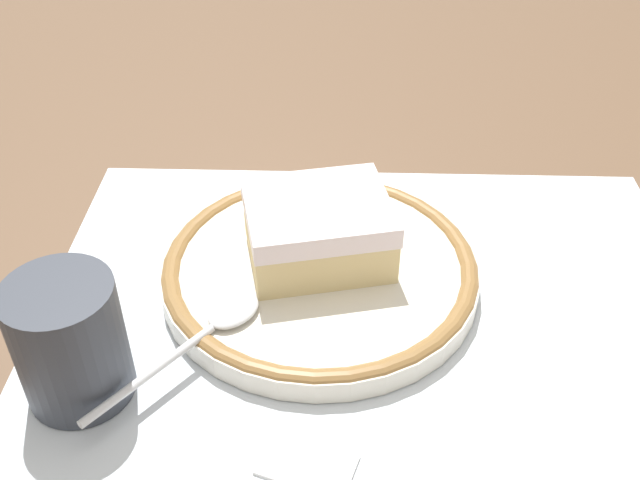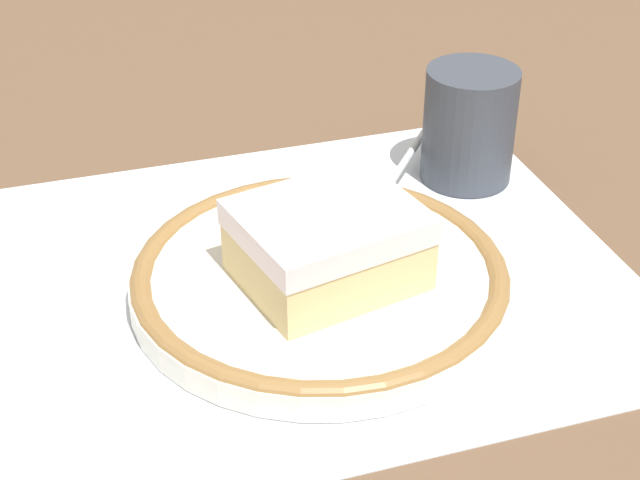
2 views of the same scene
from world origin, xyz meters
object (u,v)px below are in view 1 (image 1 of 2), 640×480
object	(u,v)px
plate	(320,270)
cup	(72,348)
cake_slice	(318,229)
spoon	(214,325)
sugar_packet	(307,462)

from	to	relation	value
plate	cup	xyz separation A→B (m)	(-0.14, -0.10, 0.02)
cake_slice	spoon	bearing A→B (deg)	-129.52
cake_slice	plate	bearing A→B (deg)	-79.83
cake_slice	sugar_packet	xyz separation A→B (m)	(-0.00, -0.16, -0.03)
plate	spoon	xyz separation A→B (m)	(-0.06, -0.06, 0.01)
spoon	sugar_packet	distance (m)	0.10
cup	sugar_packet	bearing A→B (deg)	-19.99
plate	sugar_packet	xyz separation A→B (m)	(-0.00, -0.15, -0.01)
plate	cup	size ratio (longest dim) A/B	2.77
plate	cup	world-z (taller)	cup
cake_slice	cup	xyz separation A→B (m)	(-0.13, -0.11, -0.00)
spoon	cake_slice	bearing A→B (deg)	50.48
spoon	cup	size ratio (longest dim) A/B	1.44
cake_slice	cup	distance (m)	0.17
cup	cake_slice	bearing A→B (deg)	38.99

